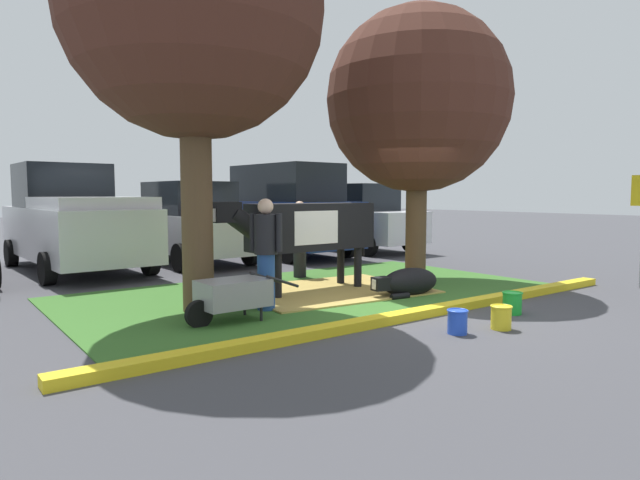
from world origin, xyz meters
TOP-DOWN VIEW (x-y plane):
  - ground_plane at (0.00, 0.00)m, footprint 80.00×80.00m
  - grass_island at (-0.50, 1.95)m, footprint 8.28×4.57m
  - curb_yellow at (-0.50, -0.49)m, footprint 9.48×0.24m
  - hay_bedding at (-0.25, 1.81)m, footprint 3.39×2.66m
  - shade_tree_left at (-2.78, 1.70)m, footprint 3.71×3.71m
  - shade_tree_right at (1.77, 1.70)m, footprint 3.51×3.51m
  - cow_holstein at (-0.62, 2.01)m, footprint 3.14×0.73m
  - calf_lying at (0.57, 0.71)m, footprint 1.33×0.61m
  - person_handler at (-1.95, 1.15)m, footprint 0.34×0.47m
  - person_visitor_near at (0.24, 3.47)m, footprint 0.45×0.34m
  - wheelbarrow at (-2.71, 0.79)m, footprint 1.60×0.62m
  - bucket_blue at (-0.74, -1.39)m, footprint 0.27×0.27m
  - bucket_yellow at (-0.11, -1.57)m, footprint 0.28×0.28m
  - bucket_green at (0.78, -1.14)m, footprint 0.29×0.29m
  - pickup_truck_maroon at (-3.18, 7.46)m, footprint 2.40×5.48m
  - sedan_silver at (-0.56, 7.18)m, footprint 2.17×4.48m
  - suv_dark_grey at (2.21, 7.01)m, footprint 2.28×4.68m
  - sedan_blue at (4.75, 6.98)m, footprint 2.17×4.48m

SIDE VIEW (x-z plane):
  - ground_plane at x=0.00m, z-range 0.00..0.00m
  - grass_island at x=-0.50m, z-range 0.00..0.02m
  - hay_bedding at x=-0.25m, z-range 0.01..0.04m
  - curb_yellow at x=-0.50m, z-range 0.00..0.12m
  - bucket_blue at x=-0.74m, z-range 0.01..0.31m
  - bucket_yellow at x=-0.11m, z-range 0.01..0.31m
  - bucket_green at x=0.78m, z-range 0.01..0.33m
  - calf_lying at x=0.57m, z-range 0.00..0.48m
  - wheelbarrow at x=-2.71m, z-range 0.07..0.70m
  - person_visitor_near at x=0.24m, z-range 0.06..1.63m
  - person_handler at x=-1.95m, z-range 0.06..1.72m
  - sedan_silver at x=-0.56m, z-range -0.03..1.99m
  - sedan_blue at x=4.75m, z-range -0.03..1.99m
  - pickup_truck_maroon at x=-3.18m, z-range -0.10..2.32m
  - cow_holstein at x=-0.62m, z-range 0.34..1.94m
  - suv_dark_grey at x=2.21m, z-range 0.01..2.53m
  - shade_tree_right at x=1.77m, z-range 0.86..6.12m
  - shade_tree_left at x=-2.78m, z-range 1.21..7.40m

